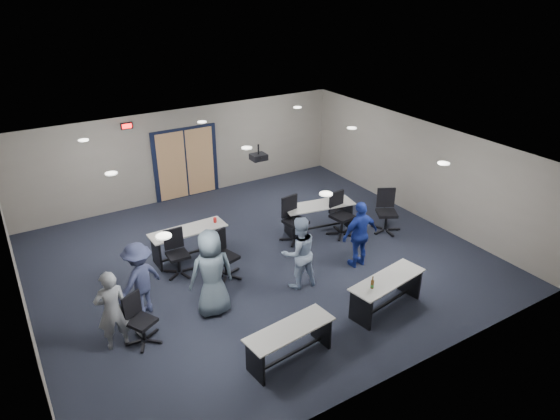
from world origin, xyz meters
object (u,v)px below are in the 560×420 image
chair_back_c (296,220)px  person_plaid (212,273)px  person_lightblue (299,253)px  table_front_left (290,338)px  chair_back_b (225,256)px  table_front_right (387,288)px  chair_loose_left (142,320)px  chair_loose_right (387,212)px  person_gray (112,310)px  table_back_left (189,238)px  person_back (140,279)px  chair_back_a (178,253)px  person_navy (360,234)px  chair_back_d (342,215)px  table_back_right (319,213)px

chair_back_c → person_plaid: 3.45m
person_lightblue → table_front_left: bearing=59.3°
table_front_left → chair_back_b: bearing=80.0°
table_front_right → chair_loose_left: (-4.51, 1.57, 0.00)m
chair_loose_right → person_gray: 7.34m
table_front_right → table_back_left: 4.78m
chair_loose_left → person_back: size_ratio=0.63×
chair_back_c → person_lightblue: size_ratio=0.71×
chair_loose_right → person_back: 6.58m
table_front_right → chair_loose_right: bearing=38.5°
chair_back_a → chair_back_c: bearing=0.8°
table_front_right → chair_back_b: bearing=120.1°
person_lightblue → table_back_left: bearing=-50.0°
chair_back_b → chair_loose_right: (4.58, -0.21, 0.02)m
chair_loose_left → person_back: 0.97m
table_back_left → chair_back_a: bearing=-132.1°
chair_back_c → person_navy: bearing=-79.0°
chair_back_d → chair_loose_left: size_ratio=1.17×
chair_back_b → person_gray: (-2.71, -1.03, 0.25)m
person_gray → chair_back_b: bearing=-157.2°
table_front_right → person_navy: 1.75m
table_front_right → table_back_left: (-2.60, 4.01, 0.02)m
chair_loose_right → person_gray: person_gray is taller
chair_back_d → table_front_right: bearing=-119.7°
chair_back_b → table_back_left: bearing=89.0°
chair_back_a → chair_back_d: bearing=-3.8°
person_gray → person_plaid: size_ratio=0.87×
table_back_left → chair_loose_right: (4.93, -1.46, 0.06)m
table_back_right → chair_back_d: size_ratio=1.69×
chair_back_a → person_back: (-1.14, -0.99, 0.26)m
table_back_left → chair_back_b: chair_back_b is taller
table_back_left → person_back: 2.28m
table_back_right → chair_back_a: 3.92m
chair_back_c → person_back: (-4.25, -0.91, 0.20)m
chair_loose_left → person_gray: (-0.45, 0.15, 0.30)m
chair_back_a → chair_loose_right: size_ratio=0.93×
chair_back_c → chair_loose_right: (2.33, -0.81, -0.02)m
table_back_right → person_back: (-5.06, -1.05, 0.27)m
table_front_right → chair_back_a: bearing=122.9°
table_back_left → person_plaid: person_plaid is taller
chair_back_a → person_back: size_ratio=0.67×
chair_loose_left → person_lightblue: bearing=-27.2°
chair_back_a → chair_loose_left: bearing=-124.9°
table_front_left → chair_loose_right: bearing=24.1°
person_plaid → chair_back_c: bearing=-146.0°
table_back_right → chair_back_c: 0.83m
table_front_left → table_back_right: table_back_right is taller
table_front_left → person_plaid: size_ratio=0.94×
chair_loose_right → person_navy: person_navy is taller
table_front_left → table_back_right: bearing=42.7°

